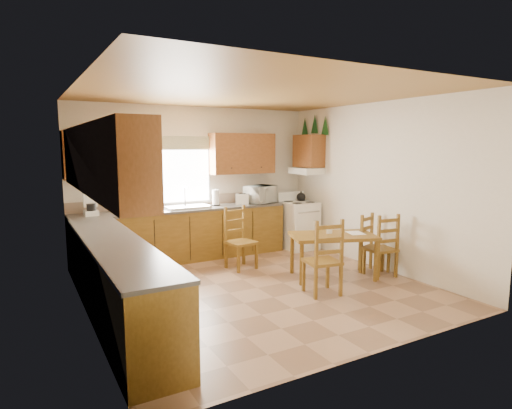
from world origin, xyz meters
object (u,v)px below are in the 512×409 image
dining_table (333,256)px  chair_far_left (241,238)px  chair_near_right (381,245)px  chair_far_right (375,244)px  microwave (261,194)px  stove (299,226)px  chair_near_left (322,256)px

dining_table → chair_far_left: 1.50m
chair_near_right → chair_far_right: (0.05, 0.16, -0.03)m
microwave → chair_near_right: 2.55m
dining_table → chair_far_right: 0.76m
dining_table → stove: bearing=91.5°
stove → chair_far_right: 1.94m
stove → dining_table: 1.90m
chair_near_right → chair_far_left: bearing=-32.8°
microwave → stove: bearing=-44.4°
stove → chair_far_left: 1.77m
microwave → chair_far_right: size_ratio=0.59×
chair_far_right → chair_near_left: bearing=177.4°
microwave → dining_table: (0.09, -2.05, -0.75)m
chair_far_right → dining_table: bearing=151.2°
microwave → chair_far_left: (-0.91, -0.95, -0.58)m
chair_near_left → chair_far_left: (-0.40, 1.61, -0.01)m
chair_far_left → stove: bearing=13.6°
dining_table → chair_near_right: size_ratio=1.28×
stove → chair_near_left: size_ratio=0.87×
dining_table → chair_near_right: chair_near_right is taller
chair_near_right → microwave: bearing=-64.7°
dining_table → chair_near_right: bearing=-2.8°
chair_near_right → chair_far_left: chair_far_left is taller
stove → dining_table: bearing=-109.4°
stove → chair_near_left: bearing=-118.2°
dining_table → chair_far_left: size_ratio=1.24×
dining_table → chair_near_left: (-0.60, -0.51, 0.18)m
stove → chair_near_right: bearing=-88.4°
chair_far_right → chair_near_right: bearing=-124.1°
chair_far_right → stove: bearing=75.5°
chair_near_left → chair_far_left: 1.66m
chair_near_left → chair_far_right: (1.34, 0.36, -0.06)m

